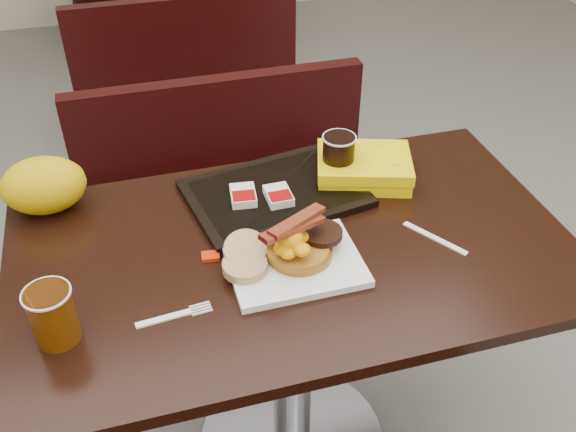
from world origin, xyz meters
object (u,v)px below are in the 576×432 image
object	(u,v)px
knife	(435,238)
hashbrown_sleeve_left	(243,195)
fork	(163,319)
bench_near_n	(234,204)
bench_far_s	(181,60)
coffee_cup_near	(53,316)
tray	(275,193)
pancake_stack	(299,250)
hashbrown_sleeve_right	(278,196)
clamshell	(364,168)
table_near	(292,360)
paper_bag	(44,185)
platter	(295,263)
table_far	(163,7)
coffee_cup_far	(338,156)

from	to	relation	value
knife	hashbrown_sleeve_left	xyz separation A→B (m)	(-0.37, 0.23, 0.03)
fork	hashbrown_sleeve_left	size ratio (longest dim) A/B	1.88
bench_near_n	knife	xyz separation A→B (m)	(0.30, -0.76, 0.39)
bench_far_s	fork	world-z (taller)	fork
coffee_cup_near	tray	xyz separation A→B (m)	(0.49, 0.31, -0.05)
pancake_stack	fork	world-z (taller)	pancake_stack
coffee_cup_near	bench_far_s	bearing A→B (deg)	76.62
hashbrown_sleeve_right	clamshell	world-z (taller)	clamshell
table_near	paper_bag	bearing A→B (deg)	150.79
hashbrown_sleeve_right	paper_bag	distance (m)	0.53
table_near	clamshell	world-z (taller)	clamshell
knife	hashbrown_sleeve_left	size ratio (longest dim) A/B	2.03
bench_near_n	paper_bag	size ratio (longest dim) A/B	5.33
tray	coffee_cup_near	bearing A→B (deg)	-157.23
platter	hashbrown_sleeve_left	distance (m)	0.24
table_far	coffee_cup_far	xyz separation A→B (m)	(0.17, -2.39, 0.45)
clamshell	paper_bag	size ratio (longest dim) A/B	1.20
platter	table_near	bearing A→B (deg)	76.01
paper_bag	clamshell	bearing A→B (deg)	-6.26
table_near	pancake_stack	distance (m)	0.41
fork	hashbrown_sleeve_right	xyz separation A→B (m)	(0.30, 0.29, 0.03)
bench_far_s	tray	size ratio (longest dim) A/B	2.51
coffee_cup_near	table_near	bearing A→B (deg)	15.14
pancake_stack	fork	xyz separation A→B (m)	(-0.29, -0.09, -0.03)
tray	clamshell	distance (m)	0.23
pancake_stack	paper_bag	size ratio (longest dim) A/B	0.73
hashbrown_sleeve_right	clamshell	bearing A→B (deg)	12.17
fork	pancake_stack	bearing A→B (deg)	11.65
table_near	clamshell	bearing A→B (deg)	40.16
pancake_stack	hashbrown_sleeve_left	world-z (taller)	pancake_stack
coffee_cup_near	coffee_cup_far	world-z (taller)	coffee_cup_far
coffee_cup_far	paper_bag	distance (m)	0.68
fork	coffee_cup_far	size ratio (longest dim) A/B	1.40
fork	knife	bearing A→B (deg)	2.09
hashbrown_sleeve_left	clamshell	world-z (taller)	clamshell
fork	clamshell	xyz separation A→B (m)	(0.53, 0.34, 0.03)
tray	clamshell	xyz separation A→B (m)	(0.23, 0.02, 0.02)
tray	clamshell	bearing A→B (deg)	-5.75
platter	bench_near_n	bearing A→B (deg)	88.61
pancake_stack	knife	xyz separation A→B (m)	(0.30, -0.01, -0.03)
table_far	bench_far_s	distance (m)	0.70
bench_far_s	pancake_stack	world-z (taller)	pancake_stack
table_near	table_far	world-z (taller)	same
coffee_cup_near	knife	world-z (taller)	coffee_cup_near
bench_near_n	hashbrown_sleeve_left	xyz separation A→B (m)	(-0.07, -0.53, 0.42)
bench_near_n	hashbrown_sleeve_left	bearing A→B (deg)	-97.56
knife	paper_bag	bearing A→B (deg)	-144.98
table_far	hashbrown_sleeve_left	world-z (taller)	hashbrown_sleeve_left
pancake_stack	tray	size ratio (longest dim) A/B	0.34
table_near	table_far	xyz separation A→B (m)	(0.00, 2.60, 0.00)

